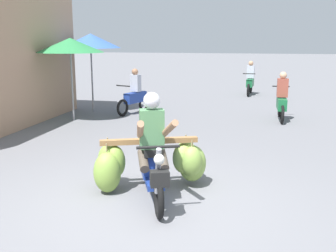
{
  "coord_description": "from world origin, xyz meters",
  "views": [
    {
      "loc": [
        1.4,
        -5.16,
        2.32
      ],
      "look_at": [
        -0.01,
        1.25,
        0.9
      ],
      "focal_mm": 43.53,
      "sensor_mm": 36.0,
      "label": 1
    }
  ],
  "objects": [
    {
      "name": "ground_plane",
      "position": [
        0.0,
        0.0,
        0.0
      ],
      "size": [
        120.0,
        120.0,
        0.0
      ],
      "primitive_type": "plane",
      "color": "slate"
    },
    {
      "name": "motorbike_main_loaded",
      "position": [
        -0.08,
        0.62,
        0.5
      ],
      "size": [
        1.77,
        2.02,
        1.58
      ],
      "color": "black",
      "rests_on": "ground"
    },
    {
      "name": "motorbike_distant_ahead_left",
      "position": [
        1.08,
        12.16,
        0.57
      ],
      "size": [
        0.5,
        1.62,
        1.4
      ],
      "color": "black",
      "rests_on": "ground"
    },
    {
      "name": "motorbike_distant_ahead_right",
      "position": [
        -2.35,
        6.98,
        0.57
      ],
      "size": [
        0.72,
        1.55,
        1.4
      ],
      "color": "black",
      "rests_on": "ground"
    },
    {
      "name": "motorbike_distant_far_ahead",
      "position": [
        2.09,
        6.75,
        0.57
      ],
      "size": [
        0.5,
        1.62,
        1.4
      ],
      "color": "black",
      "rests_on": "ground"
    },
    {
      "name": "market_umbrella_near_shop",
      "position": [
        -3.81,
        7.1,
        2.24
      ],
      "size": [
        1.89,
        1.89,
        2.46
      ],
      "color": "#99999E",
      "rests_on": "ground"
    },
    {
      "name": "market_umbrella_further_along",
      "position": [
        -3.76,
        5.53,
        2.12
      ],
      "size": [
        1.88,
        1.88,
        2.33
      ],
      "color": "#99999E",
      "rests_on": "ground"
    }
  ]
}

